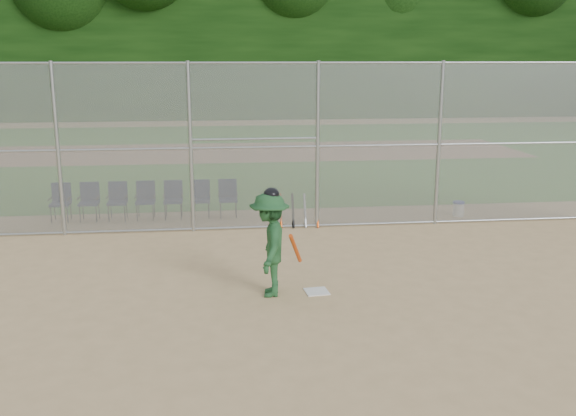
{
  "coord_description": "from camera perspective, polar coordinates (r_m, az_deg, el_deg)",
  "views": [
    {
      "loc": [
        -1.45,
        -10.04,
        4.08
      ],
      "look_at": [
        0.0,
        2.5,
        1.1
      ],
      "focal_mm": 40.0,
      "sensor_mm": 36.0,
      "label": 1
    }
  ],
  "objects": [
    {
      "name": "batter_at_plate",
      "position": [
        11.11,
        -1.64,
        -3.19
      ],
      "size": [
        0.97,
        1.34,
        1.92
      ],
      "color": "#1F4E27",
      "rests_on": "ground"
    },
    {
      "name": "grass_strip",
      "position": [
        28.37,
        -3.62,
        5.01
      ],
      "size": [
        100.0,
        100.0,
        0.0
      ],
      "primitive_type": "plane",
      "color": "#2F6A1F",
      "rests_on": "ground"
    },
    {
      "name": "dirt_patch_far",
      "position": [
        28.37,
        -3.62,
        5.02
      ],
      "size": [
        24.0,
        24.0,
        0.0
      ],
      "primitive_type": "plane",
      "color": "#A67D5C",
      "rests_on": "ground"
    },
    {
      "name": "chair_0",
      "position": [
        17.21,
        -19.59,
        0.43
      ],
      "size": [
        0.54,
        0.52,
        0.96
      ],
      "primitive_type": null,
      "color": "#101D3C",
      "rests_on": "ground"
    },
    {
      "name": "chair_1",
      "position": [
        17.06,
        -17.28,
        0.5
      ],
      "size": [
        0.54,
        0.52,
        0.96
      ],
      "primitive_type": null,
      "color": "#101D3C",
      "rests_on": "ground"
    },
    {
      "name": "chair_5",
      "position": [
        16.76,
        -7.77,
        0.76
      ],
      "size": [
        0.54,
        0.52,
        0.96
      ],
      "primitive_type": null,
      "color": "#101D3C",
      "rests_on": "ground"
    },
    {
      "name": "chair_2",
      "position": [
        16.95,
        -14.94,
        0.56
      ],
      "size": [
        0.54,
        0.52,
        0.96
      ],
      "primitive_type": null,
      "color": "#101D3C",
      "rests_on": "ground"
    },
    {
      "name": "ground",
      "position": [
        10.94,
        1.52,
        -8.63
      ],
      "size": [
        100.0,
        100.0,
        0.0
      ],
      "primitive_type": "plane",
      "color": "tan",
      "rests_on": "ground"
    },
    {
      "name": "water_cooler",
      "position": [
        17.42,
        14.92,
        -0.05
      ],
      "size": [
        0.31,
        0.31,
        0.39
      ],
      "color": "white",
      "rests_on": "ground"
    },
    {
      "name": "treeline",
      "position": [
        30.11,
        -3.99,
        15.96
      ],
      "size": [
        81.0,
        60.0,
        11.0
      ],
      "color": "black",
      "rests_on": "ground"
    },
    {
      "name": "chair_3",
      "position": [
        16.86,
        -12.57,
        0.63
      ],
      "size": [
        0.54,
        0.52,
        0.96
      ],
      "primitive_type": null,
      "color": "#101D3C",
      "rests_on": "ground"
    },
    {
      "name": "home_plate",
      "position": [
        11.52,
        2.57,
        -7.42
      ],
      "size": [
        0.44,
        0.44,
        0.02
      ],
      "primitive_type": "cube",
      "rotation": [
        0.0,
        0.0,
        0.1
      ],
      "color": "white",
      "rests_on": "ground"
    },
    {
      "name": "chair_6",
      "position": [
        16.76,
        -5.35,
        0.83
      ],
      "size": [
        0.54,
        0.52,
        0.96
      ],
      "primitive_type": null,
      "color": "#101D3C",
      "rests_on": "ground"
    },
    {
      "name": "chair_4",
      "position": [
        16.8,
        -10.17,
        0.7
      ],
      "size": [
        0.54,
        0.52,
        0.96
      ],
      "primitive_type": null,
      "color": "#101D3C",
      "rests_on": "ground"
    },
    {
      "name": "backstop_fence",
      "position": [
        15.24,
        -1.09,
        5.7
      ],
      "size": [
        16.09,
        0.09,
        4.0
      ],
      "color": "gray",
      "rests_on": "ground"
    },
    {
      "name": "spare_bats",
      "position": [
        15.71,
        0.98,
        -0.24
      ],
      "size": [
        0.96,
        0.4,
        0.83
      ],
      "color": "#D84C14",
      "rests_on": "ground"
    }
  ]
}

